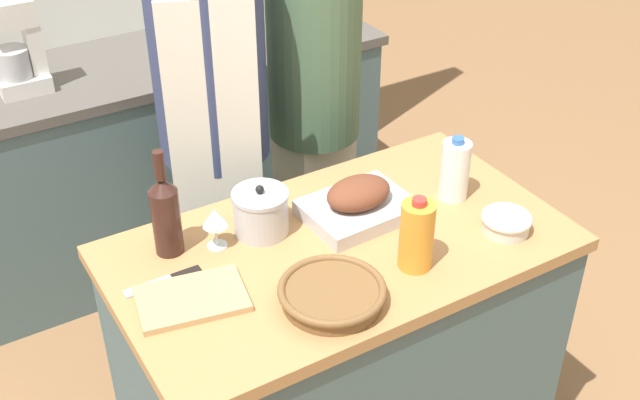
% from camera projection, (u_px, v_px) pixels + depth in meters
% --- Properties ---
extents(kitchen_island, '(1.26, 0.71, 0.89)m').
position_uv_depth(kitchen_island, '(338.00, 358.00, 2.46)').
color(kitchen_island, '#4C666B').
rests_on(kitchen_island, ground_plane).
extents(back_counter, '(1.88, 0.60, 0.91)m').
position_uv_depth(back_counter, '(165.00, 156.00, 3.45)').
color(back_counter, '#4C666B').
rests_on(back_counter, ground_plane).
extents(roasting_pan, '(0.31, 0.24, 0.12)m').
position_uv_depth(roasting_pan, '(358.00, 203.00, 2.29)').
color(roasting_pan, '#BCBCC1').
rests_on(roasting_pan, kitchen_island).
extents(wicker_basket, '(0.27, 0.27, 0.05)m').
position_uv_depth(wicker_basket, '(332.00, 294.00, 1.99)').
color(wicker_basket, brown).
rests_on(wicker_basket, kitchen_island).
extents(cutting_board, '(0.30, 0.23, 0.02)m').
position_uv_depth(cutting_board, '(192.00, 299.00, 2.00)').
color(cutting_board, tan).
rests_on(cutting_board, kitchen_island).
extents(stock_pot, '(0.16, 0.16, 0.15)m').
position_uv_depth(stock_pot, '(261.00, 212.00, 2.22)').
color(stock_pot, '#B7B7BC').
rests_on(stock_pot, kitchen_island).
extents(mixing_bowl, '(0.14, 0.14, 0.06)m').
position_uv_depth(mixing_bowl, '(506.00, 222.00, 2.24)').
color(mixing_bowl, beige).
rests_on(mixing_bowl, kitchen_island).
extents(juice_jug, '(0.09, 0.09, 0.21)m').
position_uv_depth(juice_jug, '(417.00, 235.00, 2.07)').
color(juice_jug, orange).
rests_on(juice_jug, kitchen_island).
extents(milk_jug, '(0.09, 0.09, 0.20)m').
position_uv_depth(milk_jug, '(455.00, 170.00, 2.35)').
color(milk_jug, white).
rests_on(milk_jug, kitchen_island).
extents(wine_bottle_green, '(0.08, 0.08, 0.31)m').
position_uv_depth(wine_bottle_green, '(166.00, 213.00, 2.11)').
color(wine_bottle_green, '#381E19').
rests_on(wine_bottle_green, kitchen_island).
extents(wine_glass_left, '(0.07, 0.07, 0.12)m').
position_uv_depth(wine_glass_left, '(215.00, 219.00, 2.15)').
color(wine_glass_left, silver).
rests_on(wine_glass_left, kitchen_island).
extents(knife_chef, '(0.21, 0.03, 0.01)m').
position_uv_depth(knife_chef, '(166.00, 281.00, 2.07)').
color(knife_chef, '#B7B7BC').
rests_on(knife_chef, kitchen_island).
extents(stand_mixer, '(0.18, 0.14, 0.34)m').
position_uv_depth(stand_mixer, '(18.00, 55.00, 2.87)').
color(stand_mixer, silver).
rests_on(stand_mixer, back_counter).
extents(condiment_bottle_short, '(0.06, 0.06, 0.14)m').
position_uv_depth(condiment_bottle_short, '(225.00, 35.00, 3.23)').
color(condiment_bottle_short, '#B28E2D').
rests_on(condiment_bottle_short, back_counter).
extents(person_cook_aproned, '(0.39, 0.41, 1.74)m').
position_uv_depth(person_cook_aproned, '(213.00, 119.00, 2.66)').
color(person_cook_aproned, beige).
rests_on(person_cook_aproned, ground_plane).
extents(person_cook_guest, '(0.33, 0.33, 1.62)m').
position_uv_depth(person_cook_guest, '(314.00, 103.00, 2.90)').
color(person_cook_guest, beige).
rests_on(person_cook_guest, ground_plane).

